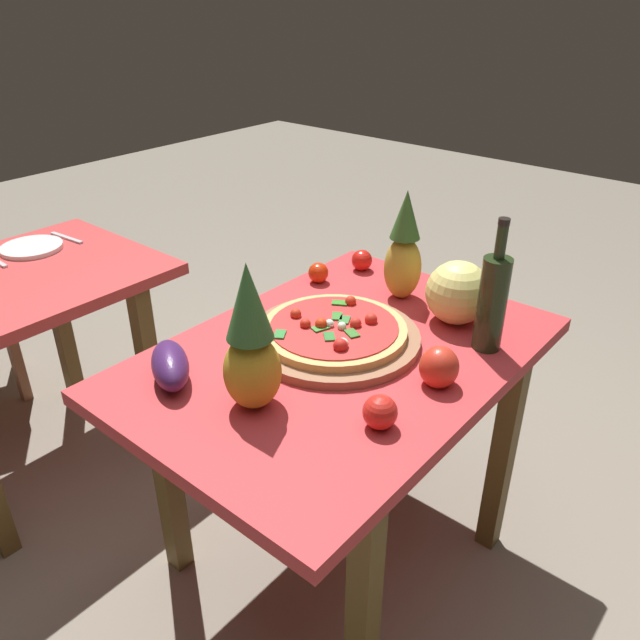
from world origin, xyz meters
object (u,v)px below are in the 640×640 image
(display_table, at_px, (340,383))
(tomato_by_bottle, at_px, (318,273))
(tomato_at_corner, at_px, (362,260))
(pineapple_left, at_px, (251,345))
(pizza_board, at_px, (334,338))
(bell_pepper, at_px, (439,367))
(pineapple_right, at_px, (404,251))
(wine_bottle, at_px, (492,301))
(dinner_plate, at_px, (32,247))
(tomato_near_board, at_px, (380,412))
(eggplant, at_px, (170,365))
(melon, at_px, (458,293))
(knife_utensil, at_px, (67,238))
(pizza, at_px, (334,329))
(background_table, at_px, (9,313))

(display_table, relative_size, tomato_by_bottle, 17.48)
(tomato_at_corner, bearing_deg, pineapple_left, -161.00)
(pizza_board, xyz_separation_m, pineapple_left, (-0.34, -0.04, 0.15))
(bell_pepper, height_order, tomato_by_bottle, bell_pepper)
(bell_pepper, bearing_deg, pineapple_right, 44.37)
(wine_bottle, xyz_separation_m, tomato_by_bottle, (0.02, 0.61, -0.11))
(pineapple_right, relative_size, bell_pepper, 3.21)
(wine_bottle, bearing_deg, display_table, 133.41)
(dinner_plate, bearing_deg, pineapple_left, -96.24)
(wine_bottle, relative_size, tomato_at_corner, 5.15)
(tomato_near_board, bearing_deg, tomato_by_bottle, 50.43)
(tomato_by_bottle, bearing_deg, display_table, -132.03)
(eggplant, distance_m, dinner_plate, 1.10)
(melon, bearing_deg, pineapple_right, 81.47)
(melon, height_order, eggplant, melon)
(pineapple_left, xyz_separation_m, tomato_at_corner, (0.78, 0.27, -0.13))
(display_table, height_order, pineapple_left, pineapple_left)
(knife_utensil, bearing_deg, tomato_at_corner, -69.88)
(melon, relative_size, knife_utensil, 1.02)
(melon, bearing_deg, knife_utensil, 104.49)
(display_table, height_order, pizza_board, pizza_board)
(wine_bottle, distance_m, knife_utensil, 1.64)
(dinner_plate, bearing_deg, display_table, -82.57)
(pineapple_left, bearing_deg, wine_bottle, -26.70)
(pizza, distance_m, wine_bottle, 0.42)
(knife_utensil, bearing_deg, pineapple_right, -77.32)
(melon, height_order, knife_utensil, melon)
(melon, height_order, bell_pepper, melon)
(background_table, bearing_deg, knife_utensil, 27.39)
(tomato_at_corner, relative_size, tomato_near_board, 0.90)
(display_table, relative_size, pineapple_right, 3.38)
(tomato_by_bottle, bearing_deg, pineapple_left, -152.39)
(pineapple_right, height_order, bell_pepper, pineapple_right)
(dinner_plate, xyz_separation_m, knife_utensil, (0.14, 0.00, -0.00))
(pizza_board, distance_m, tomato_near_board, 0.38)
(tomato_at_corner, bearing_deg, bell_pepper, -127.84)
(tomato_at_corner, bearing_deg, tomato_near_board, -140.62)
(knife_utensil, bearing_deg, pineapple_left, -107.58)
(pizza_board, bearing_deg, pizza, -113.20)
(background_table, xyz_separation_m, pineapple_left, (0.06, -1.13, 0.28))
(display_table, distance_m, dinner_plate, 1.33)
(eggplant, bearing_deg, tomato_by_bottle, 7.72)
(wine_bottle, height_order, bell_pepper, wine_bottle)
(pineapple_right, xyz_separation_m, tomato_by_bottle, (-0.08, 0.27, -0.12))
(pizza, xyz_separation_m, knife_utensil, (-0.06, 1.27, -0.04))
(eggplant, distance_m, tomato_near_board, 0.53)
(pizza, distance_m, melon, 0.38)
(knife_utensil, bearing_deg, bell_pepper, -92.99)
(pizza, height_order, knife_utensil, pizza)
(tomato_at_corner, bearing_deg, wine_bottle, -108.95)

